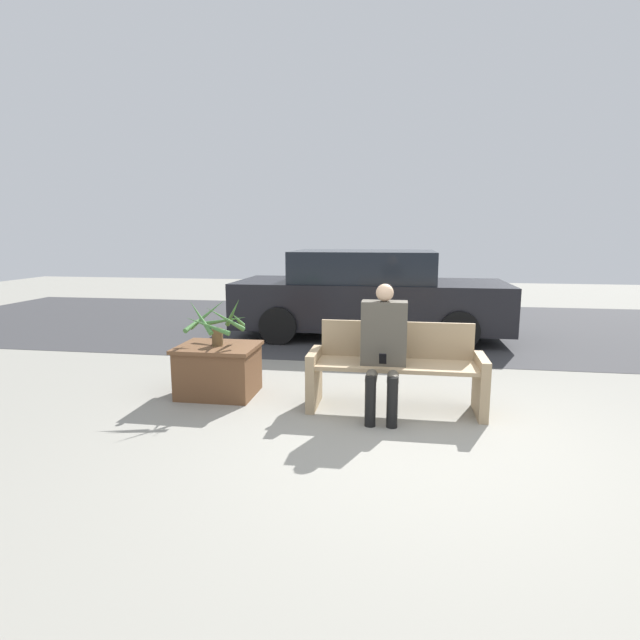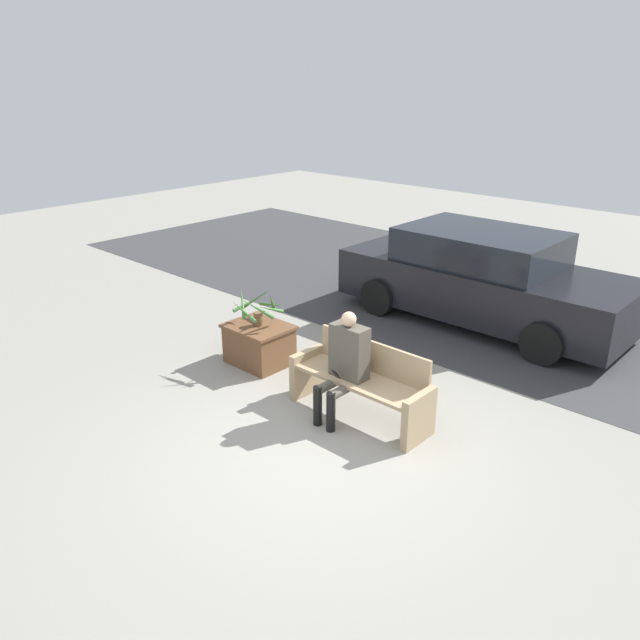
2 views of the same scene
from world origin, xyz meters
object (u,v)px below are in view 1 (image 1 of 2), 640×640
person_seated (384,343)px  potted_plant (217,322)px  bench (396,368)px  planter_box (219,368)px  parked_car (368,295)px

person_seated → potted_plant: person_seated is taller
bench → potted_plant: 1.99m
planter_box → potted_plant: 0.52m
person_seated → bench: bearing=54.1°
bench → planter_box: bench is taller
bench → person_seated: person_seated is taller
potted_plant → person_seated: bearing=-10.0°
bench → planter_box: bearing=175.7°
planter_box → parked_car: bearing=67.8°
bench → potted_plant: bearing=175.6°
parked_car → planter_box: bearing=-112.2°
parked_car → potted_plant: bearing=-112.2°
person_seated → parked_car: 3.86m
planter_box → person_seated: bearing=-9.9°
potted_plant → parked_car: (1.44, 3.52, -0.10)m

